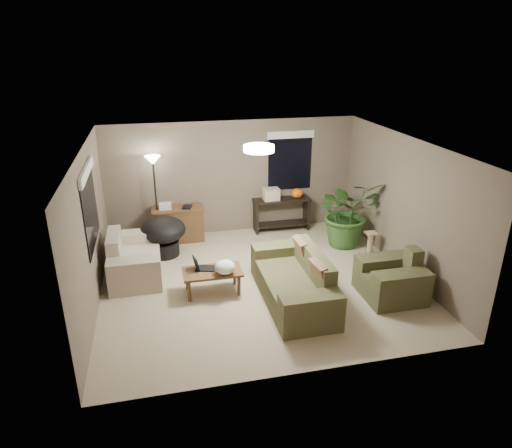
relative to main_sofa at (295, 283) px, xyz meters
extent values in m
plane|color=#BBAD8B|center=(-0.47, 0.70, -0.29)|extent=(5.50, 5.50, 0.00)
plane|color=white|center=(-0.47, 0.70, 2.21)|extent=(5.50, 5.50, 0.00)
plane|color=#685B4D|center=(-0.47, 3.20, 0.96)|extent=(5.50, 0.00, 5.50)
plane|color=#685B4D|center=(-0.47, -1.80, 0.96)|extent=(5.50, 0.00, 5.50)
plane|color=#685B4D|center=(-3.22, 0.70, 0.96)|extent=(0.00, 5.00, 5.00)
plane|color=#685B4D|center=(2.28, 0.70, 0.96)|extent=(0.00, 5.00, 5.00)
cube|color=#47462B|center=(-0.04, 0.00, -0.08)|extent=(0.95, 1.48, 0.42)
cube|color=#49482C|center=(0.32, 0.00, 0.34)|extent=(0.22, 1.48, 0.43)
cube|color=#4A492C|center=(-0.04, -0.92, 0.01)|extent=(0.95, 0.36, 0.60)
cube|color=brown|center=(-0.04, 0.92, 0.01)|extent=(0.95, 0.36, 0.60)
cube|color=#8C7251|center=(0.26, -0.45, 0.36)|extent=(0.28, 0.47, 0.47)
cube|color=#8C7251|center=(0.26, 0.45, 0.36)|extent=(0.25, 0.46, 0.47)
cube|color=beige|center=(-2.62, 1.49, -0.08)|extent=(0.90, 0.88, 0.42)
cube|color=beige|center=(-2.96, 1.49, 0.34)|extent=(0.22, 0.88, 0.43)
cube|color=beige|center=(-2.62, 0.87, 0.01)|extent=(0.90, 0.36, 0.60)
cube|color=beige|center=(-2.62, 2.11, 0.01)|extent=(0.90, 0.36, 0.60)
cube|color=#48482B|center=(1.60, -0.27, -0.08)|extent=(0.95, 0.28, 0.42)
cube|color=brown|center=(1.97, -0.27, 0.34)|extent=(0.22, 0.28, 0.43)
cube|color=#48482B|center=(1.60, -0.59, 0.01)|extent=(0.95, 0.36, 0.60)
cube|color=#46462A|center=(1.60, 0.05, 0.01)|extent=(0.95, 0.36, 0.60)
cube|color=brown|center=(-1.32, 0.51, 0.11)|extent=(1.00, 0.55, 0.04)
cylinder|color=brown|center=(-1.74, 0.31, -0.10)|extent=(0.06, 0.06, 0.38)
cylinder|color=brown|center=(-0.90, 0.31, -0.10)|extent=(0.06, 0.06, 0.38)
cylinder|color=brown|center=(-1.74, 0.71, -0.10)|extent=(0.06, 0.06, 0.38)
cylinder|color=brown|center=(-0.90, 0.71, -0.10)|extent=(0.06, 0.06, 0.38)
cube|color=black|center=(-1.42, 0.61, 0.13)|extent=(0.38, 0.31, 0.02)
cube|color=black|center=(-1.58, 0.61, 0.25)|extent=(0.11, 0.24, 0.22)
ellipsoid|color=white|center=(-1.12, 0.36, 0.25)|extent=(0.39, 0.36, 0.24)
cube|color=brown|center=(-1.73, 2.89, 0.06)|extent=(1.05, 0.45, 0.71)
cube|color=brown|center=(-1.73, 2.89, 0.44)|extent=(1.10, 0.50, 0.04)
cube|color=silver|center=(-1.98, 2.89, 0.52)|extent=(0.26, 0.21, 0.12)
cube|color=black|center=(-1.53, 2.84, 0.48)|extent=(0.23, 0.26, 0.04)
cube|color=black|center=(0.60, 2.97, 0.44)|extent=(1.30, 0.40, 0.04)
cube|color=black|center=(0.00, 2.97, 0.06)|extent=(0.05, 0.38, 0.71)
cube|color=black|center=(1.20, 2.97, 0.06)|extent=(0.05, 0.38, 0.71)
cube|color=black|center=(0.60, 2.97, -0.14)|extent=(1.25, 0.36, 0.03)
ellipsoid|color=orange|center=(0.95, 2.97, 0.56)|extent=(0.33, 0.33, 0.22)
cube|color=beige|center=(0.35, 2.97, 0.59)|extent=(0.35, 0.27, 0.26)
cylinder|color=black|center=(-2.07, 2.23, -0.14)|extent=(0.60, 0.60, 0.30)
ellipsoid|color=black|center=(-2.07, 2.23, 0.26)|extent=(0.93, 0.93, 0.50)
cylinder|color=black|center=(-2.15, 2.85, -0.28)|extent=(0.28, 0.28, 0.02)
cylinder|color=black|center=(-2.15, 2.85, 0.61)|extent=(0.04, 0.04, 1.78)
cone|color=white|center=(-2.15, 2.85, 1.53)|extent=(0.32, 0.32, 0.18)
cylinder|color=white|center=(-0.47, 0.70, 2.15)|extent=(0.50, 0.50, 0.10)
imported|color=#2D5923|center=(1.73, 1.90, 0.27)|extent=(1.31, 1.45, 1.13)
cube|color=tan|center=(1.98, 1.27, -0.28)|extent=(0.32, 0.32, 0.03)
cylinder|color=tan|center=(1.98, 1.27, -0.04)|extent=(0.12, 0.12, 0.44)
cube|color=tan|center=(1.98, 1.27, 0.19)|extent=(0.22, 0.22, 0.03)
cube|color=black|center=(-3.20, 1.00, 1.26)|extent=(0.01, 1.50, 1.30)
cube|color=white|center=(-3.18, 1.00, 1.86)|extent=(0.05, 1.56, 0.16)
cube|color=black|center=(0.83, 3.18, 1.26)|extent=(1.00, 0.01, 1.30)
cube|color=white|center=(0.83, 3.16, 1.86)|extent=(1.06, 0.05, 0.16)
camera|label=1|loc=(-2.13, -6.37, 3.76)|focal=32.00mm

